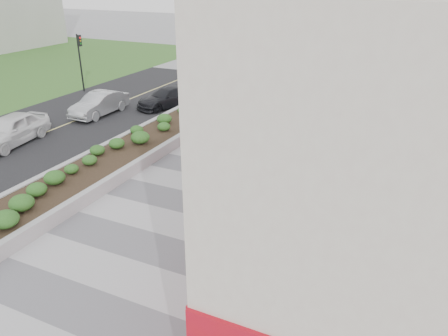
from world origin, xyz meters
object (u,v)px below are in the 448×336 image
at_px(skateboarder, 229,159).
at_px(car_dark, 167,97).
at_px(traffic_signal_near, 193,63).
at_px(car_white, 11,130).
at_px(car_silver, 99,104).
at_px(traffic_signal_far, 80,54).
at_px(planter, 119,155).

height_order(skateboarder, car_dark, skateboarder).
height_order(traffic_signal_near, skateboarder, traffic_signal_near).
height_order(traffic_signal_near, car_white, traffic_signal_near).
height_order(skateboarder, car_silver, car_silver).
distance_m(traffic_signal_far, car_white, 11.31).
bearing_deg(car_white, car_dark, 60.76).
xyz_separation_m(planter, car_silver, (-5.91, 5.77, 0.29)).
xyz_separation_m(car_white, car_silver, (0.76, 6.06, -0.07)).
relative_size(planter, car_silver, 4.19).
height_order(traffic_signal_far, skateboarder, traffic_signal_far).
bearing_deg(car_white, planter, -5.53).
distance_m(traffic_signal_near, car_silver, 6.64).
relative_size(skateboarder, car_white, 0.29).
xyz_separation_m(planter, car_white, (-6.67, -0.29, 0.36)).
xyz_separation_m(traffic_signal_near, car_dark, (-1.27, -1.34, -2.12)).
distance_m(planter, car_silver, 8.27).
xyz_separation_m(car_white, car_dark, (3.67, 9.44, -0.14)).
height_order(car_white, car_dark, car_white).
bearing_deg(traffic_signal_near, skateboarder, -53.35).
bearing_deg(planter, car_dark, 108.14).
relative_size(traffic_signal_far, car_white, 0.92).
relative_size(car_silver, car_dark, 0.98).
xyz_separation_m(planter, skateboarder, (5.14, 1.27, 0.25)).
xyz_separation_m(traffic_signal_near, car_silver, (-4.18, -4.73, -2.05)).
bearing_deg(car_silver, planter, -44.18).
height_order(planter, traffic_signal_near, traffic_signal_near).
bearing_deg(planter, skateboarder, 13.93).
relative_size(traffic_signal_near, car_white, 0.92).
bearing_deg(planter, car_white, -177.55).
distance_m(traffic_signal_near, car_white, 12.03).
distance_m(traffic_signal_near, car_dark, 2.82).
distance_m(planter, traffic_signal_far, 15.00).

